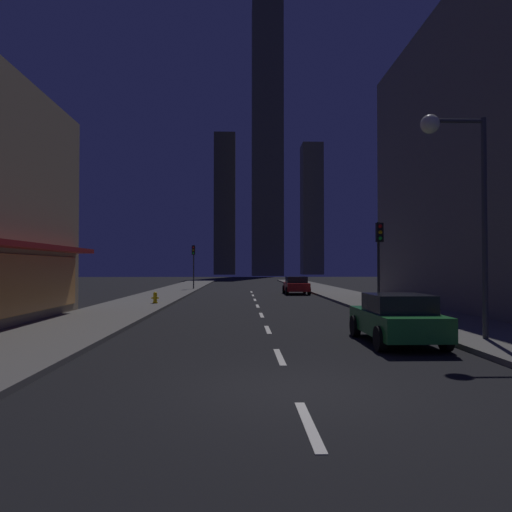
% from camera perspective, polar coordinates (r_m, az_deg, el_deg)
% --- Properties ---
extents(ground_plane, '(78.00, 136.00, 0.10)m').
position_cam_1_polar(ground_plane, '(40.98, -0.46, -4.50)').
color(ground_plane, black).
extents(sidewalk_right, '(4.00, 76.00, 0.15)m').
position_cam_1_polar(sidewalk_right, '(41.73, 9.22, -4.25)').
color(sidewalk_right, '#605E59').
rests_on(sidewalk_right, ground).
extents(sidewalk_left, '(4.00, 76.00, 0.15)m').
position_cam_1_polar(sidewalk_left, '(41.40, -10.22, -4.27)').
color(sidewalk_left, '#605E59').
rests_on(sidewalk_left, ground).
extents(lane_marking_center, '(0.16, 38.60, 0.01)m').
position_cam_1_polar(lane_marking_center, '(25.22, 0.40, -6.38)').
color(lane_marking_center, silver).
rests_on(lane_marking_center, ground).
extents(skyscraper_distant_tall, '(6.18, 7.43, 41.37)m').
position_cam_1_polar(skyscraper_distant_tall, '(144.44, -3.68, 6.05)').
color(skyscraper_distant_tall, '#454133').
rests_on(skyscraper_distant_tall, ground).
extents(skyscraper_distant_mid, '(7.80, 7.59, 69.96)m').
position_cam_1_polar(skyscraper_distant_mid, '(127.28, 1.34, 13.61)').
color(skyscraper_distant_mid, brown).
rests_on(skyscraper_distant_mid, ground).
extents(skyscraper_distant_short, '(6.09, 7.44, 38.91)m').
position_cam_1_polar(skyscraper_distant_short, '(146.76, 6.56, 5.45)').
color(skyscraper_distant_short, '#5B5744').
rests_on(skyscraper_distant_short, ground).
extents(car_parked_near, '(1.98, 4.24, 1.45)m').
position_cam_1_polar(car_parked_near, '(14.90, 16.17, -7.03)').
color(car_parked_near, '#1E722D').
rests_on(car_parked_near, ground).
extents(car_parked_far, '(1.98, 4.24, 1.45)m').
position_cam_1_polar(car_parked_far, '(40.13, 4.73, -3.43)').
color(car_parked_far, '#B21919').
rests_on(car_parked_far, ground).
extents(fire_hydrant_far_left, '(0.42, 0.30, 0.65)m').
position_cam_1_polar(fire_hydrant_far_left, '(28.67, -11.76, -4.84)').
color(fire_hydrant_far_left, gold).
rests_on(fire_hydrant_far_left, sidewalk_left).
extents(traffic_light_near_right, '(0.32, 0.48, 4.20)m').
position_cam_1_polar(traffic_light_near_right, '(23.36, 14.27, 1.08)').
color(traffic_light_near_right, '#2D2D2D').
rests_on(traffic_light_near_right, sidewalk_right).
extents(traffic_light_far_left, '(0.32, 0.48, 4.20)m').
position_cam_1_polar(traffic_light_far_left, '(47.00, -7.35, -0.12)').
color(traffic_light_far_left, '#2D2D2D').
rests_on(traffic_light_far_left, sidewalk_left).
extents(street_lamp_right, '(1.96, 0.56, 6.58)m').
position_cam_1_polar(street_lamp_right, '(15.64, 22.47, 9.21)').
color(street_lamp_right, '#38383D').
rests_on(street_lamp_right, sidewalk_right).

